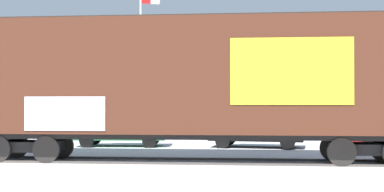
% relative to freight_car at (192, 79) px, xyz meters
% --- Properties ---
extents(ground_plane, '(260.00, 260.00, 0.00)m').
position_rel_freight_car_xyz_m(ground_plane, '(1.41, 0.00, -2.84)').
color(ground_plane, silver).
extents(track, '(59.99, 4.87, 0.08)m').
position_rel_freight_car_xyz_m(track, '(-1.43, -0.08, -2.80)').
color(track, '#4C4742').
rests_on(track, ground_plane).
extents(freight_car, '(17.28, 3.69, 5.05)m').
position_rel_freight_car_xyz_m(freight_car, '(0.00, 0.00, 0.00)').
color(freight_car, '#472316').
rests_on(freight_car, ground_plane).
extents(flagpole, '(1.16, 0.59, 8.94)m').
position_rel_freight_car_xyz_m(flagpole, '(-4.90, 12.73, 2.49)').
color(flagpole, silver).
rests_on(flagpole, ground_plane).
extents(hillside, '(141.15, 34.54, 12.97)m').
position_rel_freight_car_xyz_m(hillside, '(1.48, 72.14, 1.23)').
color(hillside, slate).
rests_on(hillside, ground_plane).
extents(parked_car_green, '(4.38, 2.26, 1.82)m').
position_rel_freight_car_xyz_m(parked_car_green, '(-4.28, 5.87, -1.96)').
color(parked_car_green, '#1E5933').
rests_on(parked_car_green, ground_plane).
extents(parked_car_black, '(4.35, 2.26, 1.56)m').
position_rel_freight_car_xyz_m(parked_car_black, '(2.04, 6.18, -2.05)').
color(parked_car_black, black).
rests_on(parked_car_black, ground_plane).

